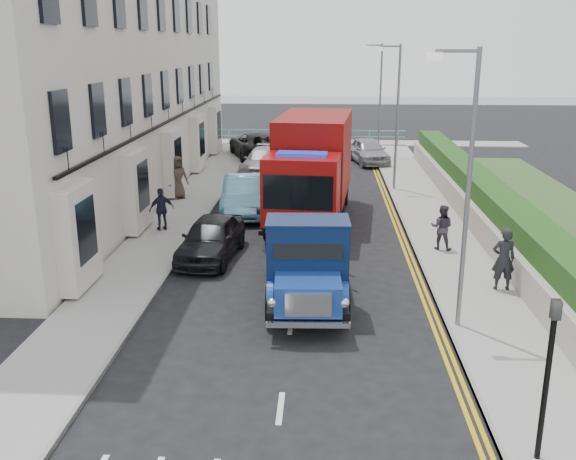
{
  "coord_description": "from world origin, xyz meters",
  "views": [
    {
      "loc": [
        0.79,
        -17.35,
        7.1
      ],
      "look_at": [
        -0.3,
        2.0,
        1.4
      ],
      "focal_mm": 40.0,
      "sensor_mm": 36.0,
      "label": 1
    }
  ],
  "objects_px": {
    "lamp_near": "(464,176)",
    "red_lorry": "(312,166)",
    "pedestrian_east_near": "(504,259)",
    "lamp_far": "(378,93)",
    "bedford_lorry": "(307,269)",
    "parked_car_front": "(211,238)",
    "lamp_mid": "(395,109)"
  },
  "relations": [
    {
      "from": "lamp_near",
      "to": "lamp_far",
      "type": "bearing_deg",
      "value": 90.0
    },
    {
      "from": "red_lorry",
      "to": "parked_car_front",
      "type": "xyz_separation_m",
      "value": [
        -3.29,
        -5.22,
        -1.52
      ]
    },
    {
      "from": "bedford_lorry",
      "to": "red_lorry",
      "type": "bearing_deg",
      "value": 88.19
    },
    {
      "from": "lamp_near",
      "to": "red_lorry",
      "type": "relative_size",
      "value": 0.85
    },
    {
      "from": "lamp_near",
      "to": "red_lorry",
      "type": "height_order",
      "value": "lamp_near"
    },
    {
      "from": "lamp_far",
      "to": "pedestrian_east_near",
      "type": "xyz_separation_m",
      "value": [
        1.87,
        -23.45,
        -2.95
      ]
    },
    {
      "from": "lamp_near",
      "to": "bedford_lorry",
      "type": "xyz_separation_m",
      "value": [
        -3.78,
        0.98,
        -2.8
      ]
    },
    {
      "from": "pedestrian_east_near",
      "to": "red_lorry",
      "type": "bearing_deg",
      "value": -55.27
    },
    {
      "from": "bedford_lorry",
      "to": "pedestrian_east_near",
      "type": "height_order",
      "value": "bedford_lorry"
    },
    {
      "from": "lamp_near",
      "to": "red_lorry",
      "type": "distance_m",
      "value": 11.24
    },
    {
      "from": "lamp_mid",
      "to": "bedford_lorry",
      "type": "bearing_deg",
      "value": -104.14
    },
    {
      "from": "lamp_mid",
      "to": "parked_car_front",
      "type": "bearing_deg",
      "value": -123.49
    },
    {
      "from": "red_lorry",
      "to": "pedestrian_east_near",
      "type": "bearing_deg",
      "value": -48.58
    },
    {
      "from": "lamp_near",
      "to": "red_lorry",
      "type": "bearing_deg",
      "value": 110.34
    },
    {
      "from": "bedford_lorry",
      "to": "parked_car_front",
      "type": "xyz_separation_m",
      "value": [
        -3.37,
        4.21,
        -0.47
      ]
    },
    {
      "from": "lamp_far",
      "to": "pedestrian_east_near",
      "type": "height_order",
      "value": "lamp_far"
    },
    {
      "from": "lamp_mid",
      "to": "bedford_lorry",
      "type": "distance_m",
      "value": 15.74
    },
    {
      "from": "bedford_lorry",
      "to": "red_lorry",
      "type": "xyz_separation_m",
      "value": [
        -0.08,
        9.42,
        1.05
      ]
    },
    {
      "from": "bedford_lorry",
      "to": "parked_car_front",
      "type": "distance_m",
      "value": 5.41
    },
    {
      "from": "lamp_near",
      "to": "lamp_mid",
      "type": "height_order",
      "value": "same"
    },
    {
      "from": "pedestrian_east_near",
      "to": "lamp_far",
      "type": "bearing_deg",
      "value": -86.79
    },
    {
      "from": "red_lorry",
      "to": "lamp_near",
      "type": "bearing_deg",
      "value": -64.32
    },
    {
      "from": "parked_car_front",
      "to": "pedestrian_east_near",
      "type": "distance_m",
      "value": 9.41
    },
    {
      "from": "lamp_far",
      "to": "bedford_lorry",
      "type": "xyz_separation_m",
      "value": [
        -3.78,
        -25.02,
        -2.8
      ]
    },
    {
      "from": "red_lorry",
      "to": "parked_car_front",
      "type": "height_order",
      "value": "red_lorry"
    },
    {
      "from": "red_lorry",
      "to": "parked_car_front",
      "type": "bearing_deg",
      "value": -116.92
    },
    {
      "from": "lamp_far",
      "to": "bedford_lorry",
      "type": "distance_m",
      "value": 25.46
    },
    {
      "from": "bedford_lorry",
      "to": "pedestrian_east_near",
      "type": "distance_m",
      "value": 5.87
    },
    {
      "from": "lamp_far",
      "to": "pedestrian_east_near",
      "type": "relative_size",
      "value": 3.76
    },
    {
      "from": "red_lorry",
      "to": "bedford_lorry",
      "type": "bearing_deg",
      "value": -84.2
    },
    {
      "from": "lamp_mid",
      "to": "pedestrian_east_near",
      "type": "height_order",
      "value": "lamp_mid"
    },
    {
      "from": "lamp_near",
      "to": "pedestrian_east_near",
      "type": "distance_m",
      "value": 4.32
    }
  ]
}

